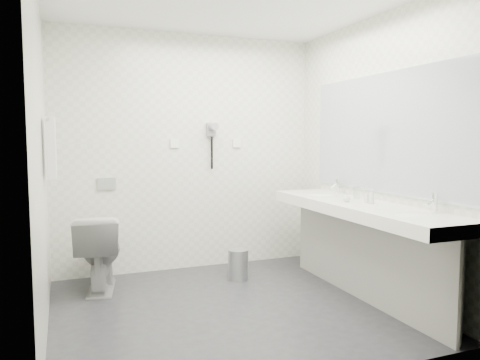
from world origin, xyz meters
name	(u,v)px	position (x,y,z in m)	size (l,w,h in m)	color
floor	(230,308)	(0.00, 0.00, 0.00)	(2.80, 2.80, 0.00)	#28282D
wall_back	(188,153)	(0.00, 1.30, 1.25)	(2.80, 2.80, 0.00)	white
wall_front	(310,167)	(0.00, -1.30, 1.25)	(2.80, 2.80, 0.00)	white
wall_left	(41,160)	(-1.40, 0.00, 1.25)	(2.60, 2.60, 0.00)	white
wall_right	(373,155)	(1.40, 0.00, 1.25)	(2.60, 2.60, 0.00)	white
vanity_counter	(360,209)	(1.12, -0.20, 0.80)	(0.55, 2.20, 0.10)	white
vanity_panel	(361,257)	(1.15, -0.20, 0.38)	(0.03, 2.15, 0.75)	gray
vanity_post_near	(459,293)	(1.18, -1.24, 0.38)	(0.06, 0.06, 0.75)	silver
vanity_post_far	(306,234)	(1.18, 0.84, 0.38)	(0.06, 0.06, 0.75)	silver
mirror	(387,133)	(1.39, -0.20, 1.45)	(0.02, 2.20, 1.05)	#B2BCC6
basin_near	(413,216)	(1.12, -0.85, 0.83)	(0.40, 0.31, 0.05)	white
basin_far	(321,196)	(1.12, 0.45, 0.83)	(0.40, 0.31, 0.05)	white
faucet_near	(435,203)	(1.32, -0.85, 0.92)	(0.04, 0.04, 0.15)	silver
faucet_far	(338,186)	(1.32, 0.45, 0.92)	(0.04, 0.04, 0.15)	silver
soap_bottle_a	(367,197)	(1.19, -0.22, 0.90)	(0.04, 0.04, 0.10)	silver
soap_bottle_b	(347,197)	(1.05, -0.11, 0.89)	(0.07, 0.07, 0.08)	silver
soap_bottle_c	(372,197)	(1.18, -0.28, 0.91)	(0.05, 0.05, 0.12)	silver
glass_left	(357,193)	(1.26, 0.04, 0.91)	(0.06, 0.06, 0.11)	silver
toilet	(99,252)	(-0.97, 0.88, 0.36)	(0.40, 0.70, 0.71)	white
flush_plate	(107,184)	(-0.85, 1.29, 0.95)	(0.18, 0.02, 0.12)	#B2B5BA
pedal_bin	(238,265)	(0.35, 0.71, 0.14)	(0.20, 0.20, 0.29)	#B2B5BA
bin_lid	(238,250)	(0.35, 0.71, 0.29)	(0.20, 0.20, 0.01)	#B2B5BA
towel_rail	(49,120)	(-1.35, 0.55, 1.55)	(0.02, 0.02, 0.62)	silver
towel_near	(51,148)	(-1.34, 0.41, 1.33)	(0.07, 0.24, 0.48)	white
towel_far	(52,147)	(-1.34, 0.69, 1.33)	(0.07, 0.24, 0.48)	white
dryer_cradle	(211,129)	(0.25, 1.27, 1.50)	(0.10, 0.04, 0.14)	gray
dryer_barrel	(213,127)	(0.25, 1.20, 1.53)	(0.08, 0.08, 0.14)	gray
dryer_cord	(212,153)	(0.25, 1.26, 1.25)	(0.02, 0.02, 0.35)	black
switch_plate_a	(175,144)	(-0.15, 1.29, 1.35)	(0.09, 0.02, 0.09)	white
switch_plate_b	(237,143)	(0.55, 1.29, 1.35)	(0.09, 0.02, 0.09)	white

